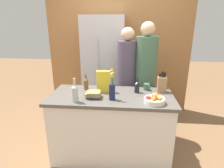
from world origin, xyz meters
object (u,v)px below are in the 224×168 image
Objects in this scene: knife_block at (162,84)px; bottle_wine at (86,83)px; fruit_bowl at (154,99)px; bottle_vinegar at (75,93)px; cereal_box at (103,82)px; book_stack at (94,95)px; flower_vase at (112,90)px; person_in_blue at (145,74)px; refrigerator at (104,69)px; coffee_mug at (147,87)px; bottle_oil at (137,87)px; person_at_sink at (127,76)px.

bottle_wine is at bearing 179.35° from knife_block.
fruit_bowl is 0.92m from bottle_vinegar.
knife_block is at bearing 4.82° from cereal_box.
knife_block reaches higher than book_stack.
flower_vase is 1.30× the size of cereal_box.
person_in_blue is (0.68, 0.70, 0.09)m from book_stack.
refrigerator is 7.79× the size of fruit_bowl.
cereal_box is 0.27m from bottle_wine.
coffee_mug is 0.56× the size of book_stack.
person_in_blue is (0.14, 0.46, 0.05)m from bottle_oil.
person_at_sink reaches higher than book_stack.
flower_vase is 1.95× the size of book_stack.
person_in_blue is at bearing 93.43° from fruit_bowl.
person_at_sink is at bearing 61.35° from book_stack.
bottle_wine is (-0.84, -0.05, 0.04)m from coffee_mug.
flower_vase reaches higher than coffee_mug.
fruit_bowl is 0.14× the size of person_in_blue.
bottle_vinegar is 1.32× the size of bottle_wine.
flower_vase is at bearing -138.55° from bottle_oil.
book_stack is (0.04, -1.29, -0.02)m from refrigerator.
refrigerator is at bearing 150.26° from person_at_sink.
flower_vase reaches higher than bottle_vinegar.
book_stack is at bearing 172.36° from flower_vase.
bottle_oil is 0.71× the size of bottle_vinegar.
fruit_bowl is 1.18× the size of bottle_oil.
fruit_bowl is at bearing -6.63° from flower_vase.
refrigerator reaches higher than book_stack.
knife_block is at bearing -88.97° from person_in_blue.
flower_vase reaches higher than book_stack.
refrigerator reaches higher than fruit_bowl.
knife_block reaches higher than coffee_mug.
bottle_vinegar is (-0.42, -0.11, -0.01)m from flower_vase.
refrigerator reaches higher than bottle_wine.
person_at_sink reaches higher than knife_block.
book_stack is at bearing -88.32° from refrigerator.
coffee_mug is 0.06× the size of person_in_blue.
bottle_oil reaches higher than coffee_mug.
person_at_sink is at bearing 77.82° from flower_vase.
bottle_vinegar is at bearing -143.00° from book_stack.
knife_block is 0.92m from book_stack.
cereal_box is at bearing -164.42° from person_in_blue.
person_at_sink is at bearing 127.30° from coffee_mug.
person_in_blue reaches higher than person_at_sink.
bottle_wine is at bearing -120.13° from person_at_sink.
flower_vase is 0.25m from book_stack.
refrigerator is at bearing 97.10° from cereal_box.
book_stack is at bearing -152.43° from coffee_mug.
person_in_blue reaches higher than coffee_mug.
bottle_wine is at bearing 163.28° from cereal_box.
person_in_blue is (0.84, 0.40, 0.04)m from bottle_wine.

